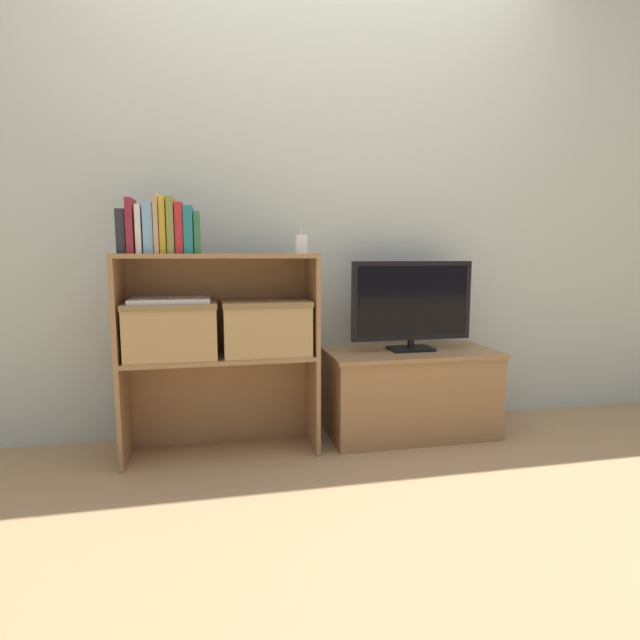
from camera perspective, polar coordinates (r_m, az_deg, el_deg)
The scene contains 20 objects.
ground_plane at distance 2.39m, azimuth 0.80°, elevation -15.29°, with size 16.00×16.00×0.00m, color #A37F56.
wall_back at distance 2.65m, azimuth -1.37°, elevation 13.43°, with size 10.00×0.05×2.40m.
tv_stand at distance 2.64m, azimuth 10.21°, elevation -8.08°, with size 0.86×0.43×0.44m.
tv at distance 2.56m, azimuth 10.46°, elevation 1.90°, with size 0.63×0.14×0.45m.
bookshelf_lower_tier at distance 2.44m, azimuth -11.20°, elevation -7.61°, with size 0.88×0.30×0.47m.
bookshelf_upper_tier at distance 2.36m, azimuth -11.49°, elevation 3.31°, with size 0.88×0.30×0.46m.
book_charcoal at distance 2.28m, azimuth -21.64°, elevation 9.35°, with size 0.04×0.12×0.18m.
book_maroon at distance 2.27m, azimuth -20.76°, elevation 9.97°, with size 0.03×0.14×0.23m.
book_ivory at distance 2.27m, azimuth -19.91°, elevation 9.69°, with size 0.02×0.12×0.20m.
book_skyblue at distance 2.26m, azimuth -18.92°, elevation 9.83°, with size 0.04×0.14×0.21m.
book_tan at distance 2.26m, azimuth -18.11°, elevation 10.30°, with size 0.02×0.15×0.24m.
book_mustard at distance 2.26m, azimuth -17.47°, elevation 10.30°, with size 0.03×0.13×0.24m.
book_olive at distance 2.26m, azimuth -16.65°, elevation 10.26°, with size 0.03×0.15×0.24m.
book_crimson at distance 2.25m, azimuth -15.76°, elevation 10.02°, with size 0.03×0.13×0.21m.
book_teal at distance 2.25m, azimuth -14.78°, elevation 9.89°, with size 0.04×0.15×0.20m.
book_forest at distance 2.25m, azimuth -13.86°, elevation 9.63°, with size 0.02×0.14×0.18m.
baby_monitor at distance 2.34m, azimuth -2.15°, elevation 8.66°, with size 0.05×0.04×0.12m.
storage_basket_left at distance 2.31m, azimuth -16.56°, elevation -0.85°, with size 0.40×0.27×0.25m.
storage_basket_right at distance 2.32m, azimuth -6.17°, elevation -0.56°, with size 0.40×0.27×0.25m.
laptop at distance 2.30m, azimuth -16.67°, elevation 2.22°, with size 0.34×0.24×0.02m.
Camera 1 is at (-0.49, -2.15, 0.92)m, focal length 28.00 mm.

